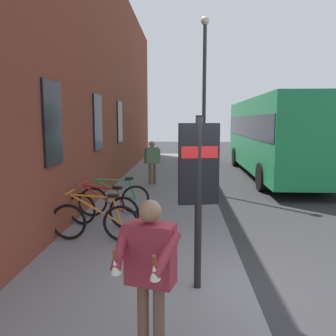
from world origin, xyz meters
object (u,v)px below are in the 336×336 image
bicycle_nearest_sign (95,221)px  bicycle_far_end (115,199)px  tourist_with_hotdogs (150,264)px  street_lamp (204,90)px  city_bus (274,133)px  pedestrian_crossing_street (152,158)px  bicycle_by_door (103,209)px  transit_info_sign (199,175)px

bicycle_nearest_sign → bicycle_far_end: same height
tourist_with_hotdogs → street_lamp: size_ratio=0.28×
bicycle_nearest_sign → city_bus: 10.69m
pedestrian_crossing_street → street_lamp: (-0.85, -1.82, 2.35)m
bicycle_by_door → city_bus: bearing=-35.5°
bicycle_nearest_sign → pedestrian_crossing_street: (6.11, -0.57, 0.58)m
bicycle_by_door → street_lamp: 5.80m
bicycle_by_door → pedestrian_crossing_street: 5.29m
transit_info_sign → city_bus: bearing=-19.3°
bicycle_far_end → tourist_with_hotdogs: bearing=-165.2°
street_lamp → bicycle_by_door: bearing=150.7°
city_bus → pedestrian_crossing_street: city_bus is taller
bicycle_by_door → city_bus: city_bus is taller
city_bus → street_lamp: size_ratio=1.86×
pedestrian_crossing_street → bicycle_nearest_sign: bearing=174.6°
bicycle_nearest_sign → bicycle_by_door: 0.89m
bicycle_nearest_sign → tourist_with_hotdogs: 3.70m
pedestrian_crossing_street → tourist_with_hotdogs: 9.51m
bicycle_nearest_sign → tourist_with_hotdogs: (-3.37, -1.40, 0.60)m
pedestrian_crossing_street → street_lamp: bearing=-115.1°
transit_info_sign → bicycle_far_end: bearing=27.2°
bicycle_by_door → pedestrian_crossing_street: size_ratio=1.08×
bicycle_nearest_sign → tourist_with_hotdogs: size_ratio=1.10×
bicycle_far_end → tourist_with_hotdogs: (-5.24, -1.38, 0.60)m
tourist_with_hotdogs → street_lamp: 8.99m
street_lamp → tourist_with_hotdogs: bearing=173.4°
transit_info_sign → pedestrian_crossing_street: size_ratio=1.51×
bicycle_nearest_sign → pedestrian_crossing_street: size_ratio=1.11×
street_lamp → city_bus: bearing=-41.9°
bicycle_far_end → street_lamp: size_ratio=0.30×
bicycle_by_door → transit_info_sign: transit_info_sign is taller
bicycle_far_end → tourist_with_hotdogs: 5.46m
bicycle_by_door → tourist_with_hotdogs: (-4.26, -1.46, 0.60)m
bicycle_far_end → tourist_with_hotdogs: tourist_with_hotdogs is taller
bicycle_nearest_sign → transit_info_sign: 2.92m
bicycle_far_end → transit_info_sign: (-3.71, -1.90, 1.21)m
transit_info_sign → street_lamp: (7.09, -0.47, 1.72)m
transit_info_sign → street_lamp: street_lamp is taller
bicycle_nearest_sign → bicycle_far_end: 1.87m
bicycle_nearest_sign → bicycle_by_door: same height
bicycle_by_door → street_lamp: (4.37, -2.45, 2.93)m
bicycle_nearest_sign → street_lamp: size_ratio=0.31×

